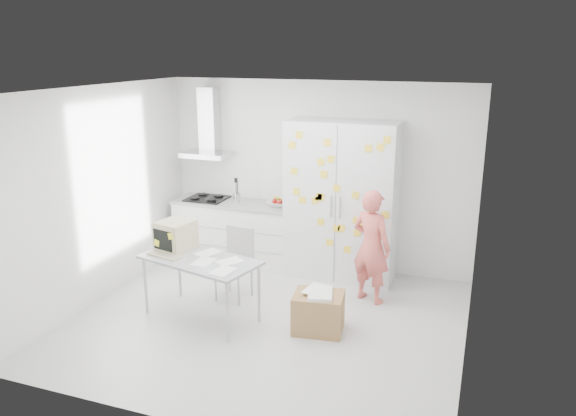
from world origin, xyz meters
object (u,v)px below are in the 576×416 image
(person, at_px, (371,246))
(chair, at_px, (236,259))
(desk, at_px, (184,246))
(cardboard_box, at_px, (318,312))

(person, relative_size, chair, 1.59)
(desk, xyz_separation_m, cardboard_box, (1.68, 0.06, -0.61))
(desk, height_order, chair, desk)
(desk, bearing_deg, person, 40.72)
(person, bearing_deg, cardboard_box, 91.34)
(person, xyz_separation_m, cardboard_box, (-0.38, -0.99, -0.50))
(person, distance_m, desk, 2.31)
(desk, distance_m, chair, 0.78)
(person, height_order, desk, person)
(person, bearing_deg, desk, 49.49)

